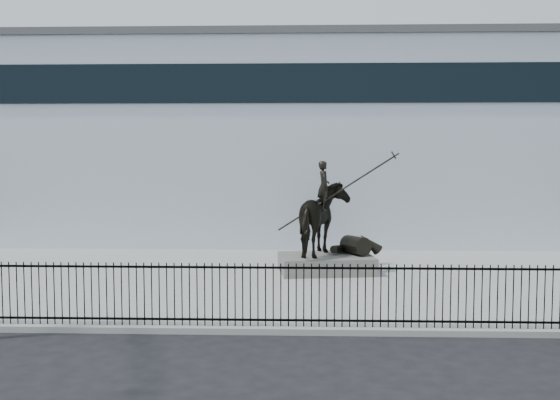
{
  "coord_description": "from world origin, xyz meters",
  "views": [
    {
      "loc": [
        1.04,
        -13.89,
        4.31
      ],
      "look_at": [
        0.33,
        6.0,
        2.78
      ],
      "focal_mm": 42.0,
      "sensor_mm": 36.0,
      "label": 1
    }
  ],
  "objects": [
    {
      "name": "statue_plinth",
      "position": [
        1.82,
        8.15,
        0.44
      ],
      "size": [
        3.37,
        2.54,
        0.58
      ],
      "primitive_type": "cube",
      "rotation": [
        0.0,
        0.0,
        0.14
      ],
      "color": "#605D57",
      "rests_on": "plaza"
    },
    {
      "name": "picket_fence",
      "position": [
        0.0,
        1.25,
        0.9
      ],
      "size": [
        22.1,
        0.1,
        1.5
      ],
      "color": "black",
      "rests_on": "plaza"
    },
    {
      "name": "ground",
      "position": [
        0.0,
        0.0,
        0.0
      ],
      "size": [
        120.0,
        120.0,
        0.0
      ],
      "primitive_type": "plane",
      "color": "black",
      "rests_on": "ground"
    },
    {
      "name": "plaza",
      "position": [
        0.0,
        7.0,
        0.07
      ],
      "size": [
        30.0,
        12.0,
        0.15
      ],
      "primitive_type": "cube",
      "color": "#959593",
      "rests_on": "ground"
    },
    {
      "name": "equestrian_statue",
      "position": [
        1.88,
        8.16,
        1.95
      ],
      "size": [
        3.94,
        2.72,
        3.37
      ],
      "rotation": [
        0.0,
        0.0,
        0.14
      ],
      "color": "black",
      "rests_on": "statue_plinth"
    },
    {
      "name": "building",
      "position": [
        0.0,
        20.0,
        4.5
      ],
      "size": [
        44.0,
        14.0,
        9.0
      ],
      "primitive_type": "cube",
      "color": "silver",
      "rests_on": "ground"
    }
  ]
}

